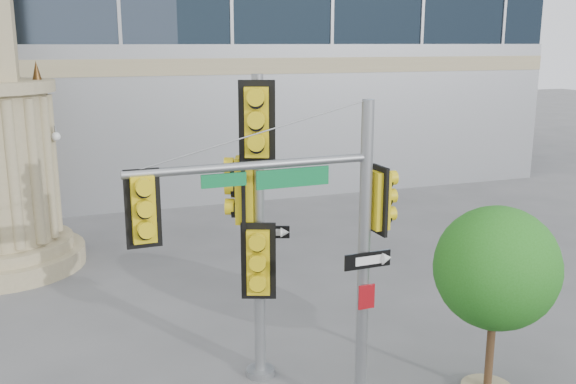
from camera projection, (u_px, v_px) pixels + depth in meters
name	position (u px, v px, depth m)	size (l,w,h in m)	color
main_signal_pole	(309.00, 234.00, 9.66)	(4.07, 0.51, 5.23)	slate
secondary_signal_pole	(255.00, 208.00, 11.13)	(0.95, 0.91, 5.55)	slate
street_tree	(497.00, 272.00, 10.94)	(2.18, 2.13, 3.40)	#9C8E6A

